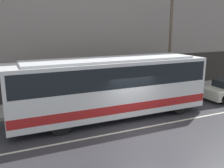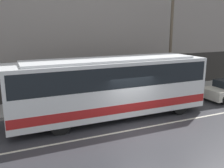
{
  "view_description": "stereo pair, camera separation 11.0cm",
  "coord_description": "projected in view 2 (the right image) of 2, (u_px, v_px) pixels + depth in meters",
  "views": [
    {
      "loc": [
        -6.13,
        -10.24,
        5.1
      ],
      "look_at": [
        -0.59,
        2.04,
        1.96
      ],
      "focal_mm": 40.0,
      "sensor_mm": 36.0,
      "label": 1
    },
    {
      "loc": [
        -6.03,
        -10.28,
        5.1
      ],
      "look_at": [
        -0.59,
        2.04,
        1.96
      ],
      "focal_mm": 40.0,
      "sensor_mm": 36.0,
      "label": 2
    }
  ],
  "objects": [
    {
      "name": "transit_bus",
      "position": [
        111.0,
        85.0,
        13.82
      ],
      "size": [
        11.14,
        2.55,
        3.4
      ],
      "color": "white",
      "rests_on": "ground_plane"
    },
    {
      "name": "utility_pole_near",
      "position": [
        170.0,
        47.0,
        18.01
      ],
      "size": [
        0.21,
        0.21,
        6.9
      ],
      "color": "brown",
      "rests_on": "sidewalk"
    },
    {
      "name": "pedestrian_waiting",
      "position": [
        109.0,
        90.0,
        16.75
      ],
      "size": [
        0.36,
        0.36,
        1.63
      ],
      "color": "maroon",
      "rests_on": "sidewalk"
    },
    {
      "name": "building_facade",
      "position": [
        92.0,
        9.0,
        17.42
      ],
      "size": [
        60.0,
        0.35,
        12.95
      ],
      "color": "gray",
      "rests_on": "ground_plane"
    },
    {
      "name": "sidewalk",
      "position": [
        100.0,
        99.0,
        17.47
      ],
      "size": [
        60.0,
        2.77,
        0.15
      ],
      "color": "#A09E99",
      "rests_on": "ground_plane"
    },
    {
      "name": "ground_plane",
      "position": [
        139.0,
        129.0,
        12.69
      ],
      "size": [
        60.0,
        60.0,
        0.0
      ],
      "primitive_type": "plane",
      "color": "#333338"
    },
    {
      "name": "lane_stripe",
      "position": [
        139.0,
        129.0,
        12.69
      ],
      "size": [
        54.0,
        0.14,
        0.01
      ],
      "color": "beige",
      "rests_on": "ground_plane"
    }
  ]
}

